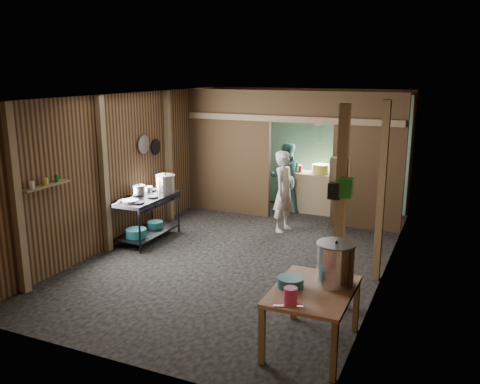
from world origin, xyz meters
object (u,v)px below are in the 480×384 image
at_px(gas_range, 146,219).
at_px(pink_bucket, 290,296).
at_px(prep_table, 312,318).
at_px(cook, 284,191).
at_px(yellow_tub, 321,169).
at_px(stock_pot, 335,265).
at_px(stove_pot_large, 166,184).

bearing_deg(gas_range, pink_bucket, -36.96).
height_order(gas_range, prep_table, gas_range).
bearing_deg(cook, gas_range, 135.72).
bearing_deg(yellow_tub, stock_pot, -73.20).
distance_m(prep_table, yellow_tub, 5.53).
relative_size(stove_pot_large, cook, 0.23).
bearing_deg(stove_pot_large, yellow_tub, 50.38).
relative_size(prep_table, yellow_tub, 3.25).
bearing_deg(yellow_tub, pink_bucket, -77.81).
relative_size(stock_pot, yellow_tub, 1.41).
bearing_deg(gas_range, stock_pot, -27.87).
relative_size(prep_table, cook, 0.75).
bearing_deg(cook, stove_pot_large, 129.66).
xyz_separation_m(gas_range, pink_bucket, (3.59, -2.70, 0.37)).
relative_size(prep_table, pink_bucket, 6.79).
xyz_separation_m(prep_table, stock_pot, (0.18, 0.23, 0.57)).
xyz_separation_m(pink_bucket, yellow_tub, (-1.24, 5.75, 0.18)).
height_order(prep_table, yellow_tub, yellow_tub).
bearing_deg(stove_pot_large, cook, 30.36).
bearing_deg(cook, prep_table, -147.38).
xyz_separation_m(stove_pot_large, pink_bucket, (3.42, -3.12, -0.19)).
bearing_deg(stock_pot, stove_pot_large, 146.41).
bearing_deg(pink_bucket, yellow_tub, 102.19).
height_order(gas_range, stock_pot, stock_pot).
relative_size(gas_range, yellow_tub, 3.83).
distance_m(gas_range, pink_bucket, 4.51).
distance_m(gas_range, stock_pot, 4.43).
height_order(prep_table, pink_bucket, pink_bucket).
height_order(stove_pot_large, pink_bucket, stove_pot_large).
height_order(gas_range, cook, cook).
bearing_deg(cook, pink_bucket, -150.89).
relative_size(gas_range, pink_bucket, 8.01).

